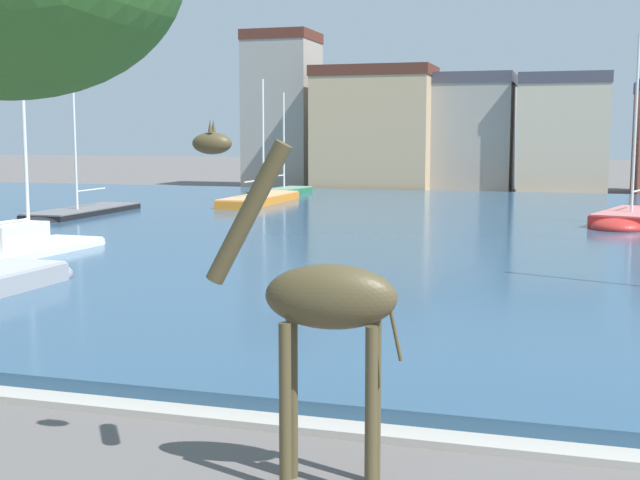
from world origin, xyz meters
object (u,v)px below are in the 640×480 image
at_px(sailboat_white, 28,249).
at_px(sailboat_orange, 265,201).
at_px(giraffe_statue, 320,303).
at_px(sailboat_red, 630,222).
at_px(sailboat_green, 285,193).
at_px(sailboat_black, 75,215).

bearing_deg(sailboat_white, sailboat_orange, 89.89).
bearing_deg(giraffe_statue, sailboat_red, 79.82).
distance_m(sailboat_green, sailboat_red, 24.85).
bearing_deg(giraffe_statue, sailboat_orange, 111.30).
bearing_deg(sailboat_red, giraffe_statue, -100.18).
bearing_deg(sailboat_black, giraffe_statue, -52.38).
relative_size(sailboat_orange, sailboat_black, 1.09).
height_order(sailboat_red, sailboat_black, sailboat_red).
bearing_deg(giraffe_statue, sailboat_green, 109.50).
height_order(sailboat_green, sailboat_red, sailboat_red).
bearing_deg(sailboat_white, sailboat_red, 37.92).
bearing_deg(sailboat_red, sailboat_orange, 160.24).
bearing_deg(sailboat_white, sailboat_green, 92.21).
bearing_deg(sailboat_black, sailboat_orange, 59.29).
relative_size(sailboat_white, sailboat_red, 0.95).
relative_size(giraffe_statue, sailboat_red, 0.52).
bearing_deg(sailboat_black, sailboat_white, -63.58).
xyz_separation_m(sailboat_red, sailboat_black, (-25.42, -3.15, -0.14)).
relative_size(sailboat_green, sailboat_orange, 0.73).
distance_m(sailboat_green, sailboat_orange, 7.06).
xyz_separation_m(giraffe_statue, sailboat_green, (-15.31, 43.24, -1.84)).
xyz_separation_m(sailboat_green, sailboat_black, (-4.85, -17.09, -0.06)).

